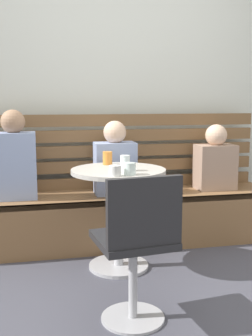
# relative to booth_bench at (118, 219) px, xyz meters

# --- Properties ---
(ground) EXTENTS (8.00, 8.00, 0.00)m
(ground) POSITION_rel_booth_bench_xyz_m (0.00, -1.20, -0.22)
(ground) COLOR #42424C
(back_wall) EXTENTS (5.20, 0.10, 2.90)m
(back_wall) POSITION_rel_booth_bench_xyz_m (0.00, 0.44, 1.23)
(back_wall) COLOR silver
(back_wall) RESTS_ON ground
(booth_bench) EXTENTS (2.70, 0.52, 0.44)m
(booth_bench) POSITION_rel_booth_bench_xyz_m (0.00, 0.00, 0.00)
(booth_bench) COLOR brown
(booth_bench) RESTS_ON ground
(booth_backrest) EXTENTS (2.65, 0.04, 0.66)m
(booth_backrest) POSITION_rel_booth_bench_xyz_m (0.00, 0.24, 0.56)
(booth_backrest) COLOR brown
(booth_backrest) RESTS_ON booth_bench
(cafe_table) EXTENTS (0.68, 0.68, 0.74)m
(cafe_table) POSITION_rel_booth_bench_xyz_m (-0.10, -0.51, 0.30)
(cafe_table) COLOR #ADADB2
(cafe_table) RESTS_ON ground
(white_chair) EXTENTS (0.45, 0.45, 0.85)m
(white_chair) POSITION_rel_booth_bench_xyz_m (-0.16, -1.32, 0.24)
(white_chair) COLOR #ADADB2
(white_chair) RESTS_ON ground
(person_adult) EXTENTS (0.34, 0.22, 0.71)m
(person_adult) POSITION_rel_booth_bench_xyz_m (-0.84, 0.01, 0.54)
(person_adult) COLOR #8C9EC6
(person_adult) RESTS_ON booth_bench
(person_child_left) EXTENTS (0.34, 0.22, 0.62)m
(person_child_left) POSITION_rel_booth_bench_xyz_m (-0.03, 0.01, 0.49)
(person_child_left) COLOR #8C9EC6
(person_child_left) RESTS_ON booth_bench
(person_child_middle) EXTENTS (0.34, 0.22, 0.58)m
(person_child_middle) POSITION_rel_booth_bench_xyz_m (0.88, 0.02, 0.47)
(person_child_middle) COLOR #9E7F6B
(person_child_middle) RESTS_ON booth_bench
(cup_tumbler_orange) EXTENTS (0.07, 0.07, 0.10)m
(cup_tumbler_orange) POSITION_rel_booth_bench_xyz_m (-0.14, -0.29, 0.57)
(cup_tumbler_orange) COLOR orange
(cup_tumbler_orange) RESTS_ON cafe_table
(cup_glass_short) EXTENTS (0.08, 0.08, 0.08)m
(cup_glass_short) POSITION_rel_booth_bench_xyz_m (-0.07, -0.75, 0.56)
(cup_glass_short) COLOR silver
(cup_glass_short) RESTS_ON cafe_table
(cup_ceramic_white) EXTENTS (0.08, 0.08, 0.07)m
(cup_ceramic_white) POSITION_rel_booth_bench_xyz_m (-0.17, -0.78, 0.55)
(cup_ceramic_white) COLOR white
(cup_ceramic_white) RESTS_ON cafe_table
(cup_water_clear) EXTENTS (0.07, 0.07, 0.11)m
(cup_water_clear) POSITION_rel_booth_bench_xyz_m (-0.07, -0.60, 0.57)
(cup_water_clear) COLOR white
(cup_water_clear) RESTS_ON cafe_table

